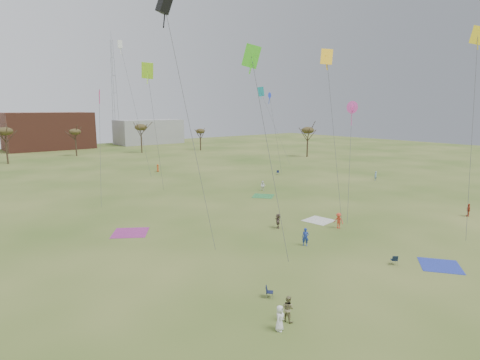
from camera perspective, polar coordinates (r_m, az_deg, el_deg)
ground at (r=37.63m, az=11.69°, el=-10.88°), size 260.00×260.00×0.00m
flyer_near_left at (r=25.72m, az=5.76°, el=-19.25°), size 0.94×0.81×1.63m
flyer_near_right at (r=40.02m, az=9.43°, el=-8.12°), size 0.76×0.78×1.80m
spectator_fore_a at (r=57.59m, az=30.10°, el=-3.77°), size 1.00×0.91×1.64m
spectator_fore_b at (r=26.74m, az=6.95°, el=-17.94°), size 0.74×0.90×1.71m
spectator_fore_c at (r=45.30m, az=5.49°, el=-5.90°), size 1.36×1.53×1.68m
flyer_mid_b at (r=46.39m, az=14.06°, el=-5.70°), size 0.88×1.27×1.80m
flyer_mid_c at (r=78.72m, az=18.98°, el=0.57°), size 0.63×0.42×1.70m
spectator_mid_e at (r=65.32m, az=3.32°, el=-0.83°), size 0.97×1.01×1.63m
flyer_far_b at (r=86.32m, az=-11.80°, el=1.71°), size 0.86×0.94×1.62m
blanket_blue at (r=39.13m, az=26.95°, el=-10.98°), size 4.56×4.56×0.03m
blanket_cream at (r=49.15m, az=11.31°, el=-5.77°), size 3.51×3.51×0.03m
blanket_plum at (r=45.28m, az=-15.57°, el=-7.36°), size 5.10×5.10×0.03m
blanket_olive at (r=61.39m, az=3.35°, el=-2.34°), size 4.42×4.42×0.03m
camp_chair_left at (r=29.73m, az=4.27°, el=-16.12°), size 0.74×0.74×0.87m
camp_chair_center at (r=37.70m, az=21.35°, el=-10.94°), size 0.73×0.74×0.87m
camp_chair_right at (r=81.32m, az=5.49°, el=0.97°), size 0.74×0.74×0.87m
kites_aloft at (r=51.01m, az=-9.09°, el=16.67°), size 72.99×55.40×24.28m
tree_line at (r=104.36m, az=-25.14°, el=5.89°), size 117.44×49.32×8.91m
building_brick at (r=145.95m, az=-25.96°, el=6.41°), size 26.00×16.00×12.00m
building_grey at (r=155.70m, az=-13.04°, el=6.81°), size 24.00×12.00×9.00m
radio_tower at (r=157.99m, az=-17.73°, el=11.98°), size 1.51×1.72×41.00m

